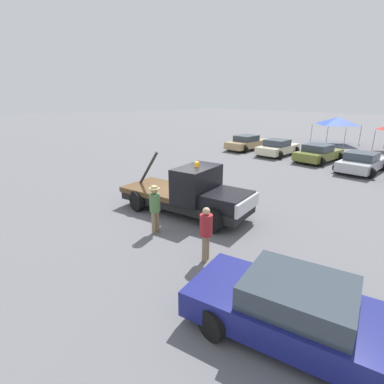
# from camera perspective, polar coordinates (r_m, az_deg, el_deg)

# --- Properties ---
(ground_plane) EXTENTS (160.00, 160.00, 0.00)m
(ground_plane) POSITION_cam_1_polar(r_m,az_deg,el_deg) (12.98, -1.41, -3.89)
(ground_plane) COLOR slate
(tow_truck) EXTENTS (6.11, 3.51, 2.51)m
(tow_truck) POSITION_cam_1_polar(r_m,az_deg,el_deg) (12.47, -0.14, -0.35)
(tow_truck) COLOR black
(tow_truck) RESTS_ON ground
(foreground_car) EXTENTS (5.36, 3.45, 1.34)m
(foreground_car) POSITION_cam_1_polar(r_m,az_deg,el_deg) (6.86, 21.00, -20.91)
(foreground_car) COLOR navy
(foreground_car) RESTS_ON ground
(person_near_truck) EXTENTS (0.38, 0.38, 1.72)m
(person_near_truck) POSITION_cam_1_polar(r_m,az_deg,el_deg) (8.98, 2.68, -7.31)
(person_near_truck) COLOR #847051
(person_near_truck) RESTS_ON ground
(person_at_hood) EXTENTS (0.40, 0.40, 1.78)m
(person_at_hood) POSITION_cam_1_polar(r_m,az_deg,el_deg) (10.84, -7.09, -2.57)
(person_at_hood) COLOR #847051
(person_at_hood) RESTS_ON ground
(parked_car_tan) EXTENTS (2.62, 4.82, 1.34)m
(parked_car_tan) POSITION_cam_1_polar(r_m,az_deg,el_deg) (28.54, 10.49, 9.22)
(parked_car_tan) COLOR tan
(parked_car_tan) RESTS_ON ground
(parked_car_cream) EXTENTS (2.80, 4.47, 1.34)m
(parked_car_cream) POSITION_cam_1_polar(r_m,az_deg,el_deg) (26.34, 16.01, 8.12)
(parked_car_cream) COLOR beige
(parked_car_cream) RESTS_ON ground
(parked_car_olive) EXTENTS (2.58, 4.26, 1.34)m
(parked_car_olive) POSITION_cam_1_polar(r_m,az_deg,el_deg) (24.72, 22.91, 6.80)
(parked_car_olive) COLOR olive
(parked_car_olive) RESTS_ON ground
(parked_car_silver) EXTENTS (2.78, 4.38, 1.34)m
(parked_car_silver) POSITION_cam_1_polar(r_m,az_deg,el_deg) (22.57, 29.58, 4.93)
(parked_car_silver) COLOR #B7B7BC
(parked_car_silver) RESTS_ON ground
(canopy_tent_blue) EXTENTS (3.51, 3.51, 2.74)m
(canopy_tent_blue) POSITION_cam_1_polar(r_m,az_deg,el_deg) (34.50, 25.97, 12.07)
(canopy_tent_blue) COLOR #9E9EA3
(canopy_tent_blue) RESTS_ON ground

